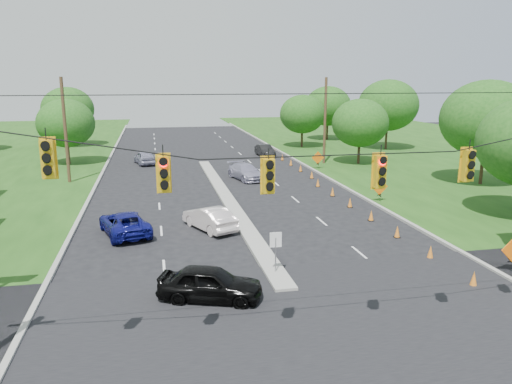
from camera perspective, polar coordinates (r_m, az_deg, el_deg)
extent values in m
plane|color=black|center=(18.10, 7.00, -16.45)|extent=(160.00, 160.00, 0.00)
cube|color=black|center=(18.10, 7.00, -16.45)|extent=(160.00, 14.00, 0.02)
cube|color=gray|center=(46.02, -17.56, 1.15)|extent=(0.25, 110.00, 0.16)
cube|color=gray|center=(48.27, 7.02, 2.18)|extent=(0.25, 110.00, 0.16)
cube|color=gray|center=(37.34, -3.32, -0.88)|extent=(1.00, 34.00, 0.18)
cylinder|color=gray|center=(22.96, 2.25, -7.37)|extent=(0.06, 0.06, 1.80)
cube|color=white|center=(22.70, 2.27, -5.48)|extent=(0.55, 0.04, 0.70)
cylinder|color=black|center=(14.98, 8.96, 5.68)|extent=(24.00, 0.04, 0.04)
cube|color=yellow|center=(14.32, -22.68, 3.52)|extent=(0.34, 0.24, 1.00)
cube|color=yellow|center=(14.15, -10.50, 2.03)|extent=(0.34, 0.24, 1.00)
cube|color=yellow|center=(14.55, 1.43, 1.84)|extent=(0.34, 0.24, 1.00)
cube|color=yellow|center=(15.71, 13.97, 2.28)|extent=(0.34, 0.24, 1.00)
cube|color=yellow|center=(17.20, 23.05, 2.82)|extent=(0.34, 0.24, 1.00)
cylinder|color=#422D1C|center=(45.69, -20.95, 6.54)|extent=(0.28, 0.28, 9.00)
cylinder|color=#422D1C|center=(53.15, 7.89, 8.02)|extent=(0.28, 0.28, 9.00)
cone|color=orange|center=(23.90, 23.63, -9.07)|extent=(0.32, 0.32, 0.70)
cone|color=orange|center=(26.63, 19.31, -6.49)|extent=(0.32, 0.32, 0.70)
cone|color=orange|center=(29.51, 15.84, -4.37)|extent=(0.32, 0.32, 0.70)
cone|color=orange|center=(32.52, 13.03, -2.63)|extent=(0.32, 0.32, 0.70)
cone|color=orange|center=(35.62, 10.70, -1.18)|extent=(0.32, 0.32, 0.70)
cone|color=orange|center=(38.79, 8.74, 0.04)|extent=(0.32, 0.32, 0.70)
cone|color=orange|center=(42.00, 7.09, 1.07)|extent=(0.32, 0.32, 0.70)
cone|color=orange|center=(45.45, 6.39, 1.98)|extent=(0.32, 0.32, 0.70)
cone|color=orange|center=(48.73, 5.12, 2.74)|extent=(0.32, 0.32, 0.70)
cone|color=orange|center=(52.04, 4.01, 3.40)|extent=(0.32, 0.32, 0.70)
cone|color=orange|center=(55.37, 3.03, 3.99)|extent=(0.32, 0.32, 0.70)
cone|color=orange|center=(58.73, 2.16, 4.50)|extent=(0.32, 0.32, 0.70)
cone|color=orange|center=(62.09, 1.38, 4.96)|extent=(0.32, 0.32, 0.70)
cube|color=black|center=(26.15, 27.24, -7.11)|extent=(0.06, 0.58, 0.26)
cube|color=black|center=(26.15, 27.24, -7.11)|extent=(0.06, 0.58, 0.26)
cube|color=black|center=(37.54, 13.91, -0.30)|extent=(0.06, 0.58, 0.26)
cube|color=black|center=(37.54, 13.91, -0.30)|extent=(0.06, 0.58, 0.26)
cube|color=orange|center=(37.41, 13.96, 0.59)|extent=(1.27, 0.05, 1.27)
cube|color=black|center=(50.26, 7.06, 3.24)|extent=(0.06, 0.58, 0.26)
cube|color=black|center=(50.26, 7.06, 3.24)|extent=(0.06, 0.58, 0.26)
cube|color=orange|center=(50.17, 7.08, 3.91)|extent=(1.27, 0.05, 1.27)
cylinder|color=black|center=(56.11, -20.66, 4.24)|extent=(0.28, 0.28, 2.52)
ellipsoid|color=#194C14|center=(55.77, -20.91, 7.36)|extent=(5.88, 5.88, 5.04)
cylinder|color=black|center=(71.11, -20.49, 6.04)|extent=(0.28, 0.28, 2.88)
ellipsoid|color=#194C14|center=(70.83, -20.71, 8.87)|extent=(6.72, 6.72, 5.76)
cylinder|color=black|center=(46.44, 24.41, 2.74)|extent=(0.28, 0.28, 3.24)
ellipsoid|color=#194C14|center=(46.00, 24.87, 7.59)|extent=(7.56, 7.56, 6.48)
cylinder|color=black|center=(53.86, 11.66, 4.47)|extent=(0.28, 0.28, 2.52)
ellipsoid|color=#194C14|center=(53.51, 11.81, 7.73)|extent=(5.88, 5.88, 5.04)
cylinder|color=black|center=(66.16, 14.66, 6.14)|extent=(0.28, 0.28, 3.24)
ellipsoid|color=#194C14|center=(65.85, 14.86, 9.56)|extent=(7.56, 7.56, 6.48)
cylinder|color=black|center=(74.69, 8.14, 7.00)|extent=(0.28, 0.28, 2.88)
ellipsoid|color=#194C14|center=(74.43, 8.22, 9.70)|extent=(6.72, 6.72, 5.76)
cylinder|color=black|center=(66.22, 5.27, 6.19)|extent=(0.28, 0.28, 2.52)
ellipsoid|color=#194C14|center=(65.94, 5.32, 8.85)|extent=(5.88, 5.88, 5.04)
imported|color=black|center=(20.62, -5.25, -10.36)|extent=(4.56, 3.00, 1.44)
imported|color=silver|center=(29.91, -5.34, -3.00)|extent=(3.07, 4.49, 1.40)
imported|color=navy|center=(29.84, -14.80, -3.47)|extent=(3.45, 5.28, 1.35)
imported|color=#8F8CA4|center=(44.73, -1.19, 2.34)|extent=(3.06, 5.14, 1.39)
imported|color=gray|center=(54.06, -12.62, 3.88)|extent=(2.58, 4.49, 1.44)
imported|color=black|center=(58.37, 1.02, 4.77)|extent=(1.75, 4.15, 1.33)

